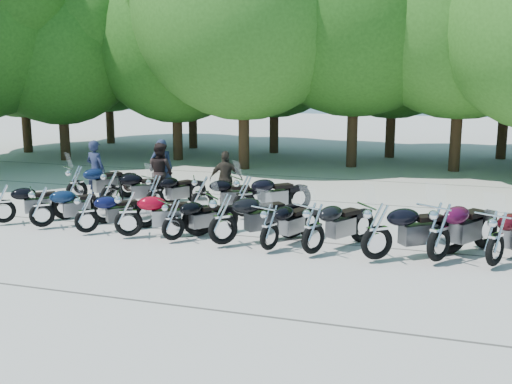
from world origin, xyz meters
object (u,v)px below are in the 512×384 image
(motorcycle_0, at_px, (3,202))
(motorcycle_8, at_px, (377,230))
(motorcycle_6, at_px, (270,226))
(rider_0, at_px, (96,170))
(motorcycle_10, at_px, (496,237))
(rider_3, at_px, (162,169))
(motorcycle_13, at_px, (112,187))
(motorcycle_9, at_px, (439,230))
(rider_2, at_px, (226,179))
(motorcycle_3, at_px, (128,212))
(motorcycle_2, at_px, (86,212))
(motorcycle_7, at_px, (313,227))
(rider_1, at_px, (161,172))
(motorcycle_15, at_px, (202,193))
(motorcycle_5, at_px, (223,218))
(motorcycle_16, at_px, (244,195))
(motorcycle_12, at_px, (76,183))
(motorcycle_14, at_px, (155,191))
(motorcycle_1, at_px, (41,206))
(motorcycle_4, at_px, (173,219))

(motorcycle_0, bearing_deg, motorcycle_8, -133.83)
(motorcycle_6, height_order, rider_0, rider_0)
(motorcycle_8, relative_size, motorcycle_10, 1.06)
(rider_3, bearing_deg, motorcycle_10, 131.91)
(rider_3, bearing_deg, motorcycle_13, 43.48)
(motorcycle_9, relative_size, rider_2, 1.56)
(motorcycle_0, xyz_separation_m, motorcycle_3, (3.72, -0.19, 0.04))
(motorcycle_2, height_order, motorcycle_7, motorcycle_7)
(motorcycle_7, xyz_separation_m, rider_2, (-3.44, 3.99, 0.17))
(motorcycle_0, relative_size, rider_1, 1.18)
(motorcycle_15, bearing_deg, rider_1, 31.92)
(motorcycle_8, bearing_deg, motorcycle_13, 33.67)
(motorcycle_5, distance_m, rider_3, 5.75)
(motorcycle_15, distance_m, motorcycle_16, 1.29)
(motorcycle_12, bearing_deg, motorcycle_5, -171.58)
(motorcycle_9, distance_m, motorcycle_14, 8.15)
(motorcycle_3, xyz_separation_m, motorcycle_10, (8.07, 0.22, 0.02))
(motorcycle_10, relative_size, motorcycle_14, 1.14)
(motorcycle_7, xyz_separation_m, motorcycle_13, (-6.48, 2.75, -0.02))
(motorcycle_1, distance_m, rider_0, 3.62)
(rider_1, relative_size, rider_3, 0.96)
(motorcycle_5, bearing_deg, motorcycle_3, 46.55)
(motorcycle_12, distance_m, motorcycle_15, 4.06)
(motorcycle_12, relative_size, rider_0, 1.26)
(motorcycle_0, height_order, rider_2, rider_2)
(rider_2, bearing_deg, motorcycle_3, 62.74)
(motorcycle_3, relative_size, motorcycle_14, 1.10)
(motorcycle_7, bearing_deg, motorcycle_5, 28.07)
(motorcycle_8, xyz_separation_m, motorcycle_9, (1.22, 0.25, 0.02))
(motorcycle_2, relative_size, rider_0, 1.11)
(motorcycle_3, bearing_deg, rider_0, 14.14)
(motorcycle_7, relative_size, motorcycle_10, 0.99)
(motorcycle_2, xyz_separation_m, motorcycle_6, (4.61, -0.06, 0.02))
(motorcycle_4, xyz_separation_m, motorcycle_9, (5.86, 0.15, 0.15))
(motorcycle_2, height_order, motorcycle_15, motorcycle_15)
(rider_0, bearing_deg, motorcycle_6, 162.58)
(rider_1, bearing_deg, motorcycle_2, 110.54)
(motorcycle_0, distance_m, motorcycle_3, 3.73)
(motorcycle_0, xyz_separation_m, rider_3, (2.42, 4.24, 0.34))
(motorcycle_4, bearing_deg, motorcycle_7, -144.88)
(motorcycle_1, height_order, motorcycle_4, motorcycle_1)
(motorcycle_8, bearing_deg, motorcycle_4, 51.84)
(motorcycle_0, bearing_deg, motorcycle_3, -135.17)
(motorcycle_0, relative_size, motorcycle_3, 0.93)
(motorcycle_7, height_order, motorcycle_12, motorcycle_7)
(motorcycle_10, bearing_deg, motorcycle_13, 13.90)
(motorcycle_15, bearing_deg, motorcycle_14, 66.85)
(motorcycle_1, height_order, rider_3, rider_3)
(motorcycle_13, bearing_deg, rider_2, -99.73)
(rider_0, bearing_deg, motorcycle_12, 87.85)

